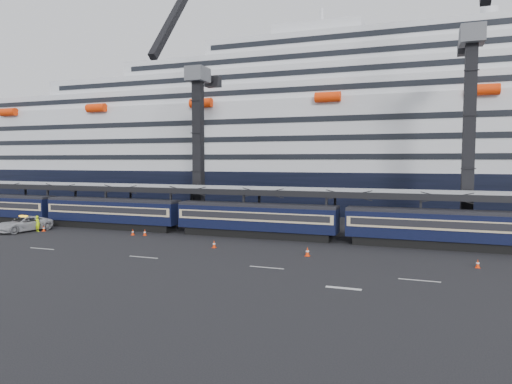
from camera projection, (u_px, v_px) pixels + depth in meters
ground at (302, 260)px, 41.08m from camera, size 260.00×260.00×0.00m
lane_markings at (393, 282)px, 33.41m from camera, size 111.00×4.27×0.02m
train at (284, 220)px, 51.88m from camera, size 133.05×3.00×4.05m
canopy at (331, 192)px, 53.85m from camera, size 130.00×6.25×5.53m
cruise_ship at (358, 142)px, 83.74m from camera, size 214.09×28.84×34.00m
crane_dark_near at (197, 139)px, 64.46m from camera, size 4.50×17.75×35.08m
crane_dark_mid at (470, 121)px, 51.57m from camera, size 4.50×18.24×39.64m
pickup_truck at (24, 224)px, 57.36m from camera, size 4.72×7.26×1.86m
worker at (38, 224)px, 57.17m from camera, size 0.83×0.64×2.01m
traffic_cone_a at (44, 228)px, 57.42m from camera, size 0.38×0.38×0.75m
traffic_cone_b at (145, 232)px, 54.15m from camera, size 0.38×0.38×0.77m
traffic_cone_c at (133, 232)px, 54.44m from camera, size 0.38×0.38×0.77m
traffic_cone_d at (214, 244)px, 46.62m from camera, size 0.39×0.39×0.78m
traffic_cone_e at (307, 252)px, 42.54m from camera, size 0.44×0.44×0.87m
traffic_cone_f at (478, 263)px, 37.91m from camera, size 0.37×0.37×0.75m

